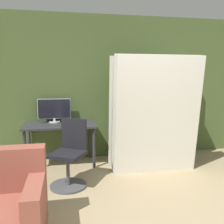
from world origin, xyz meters
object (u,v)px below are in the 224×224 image
at_px(bookshelf, 169,113).
at_px(mattress_near, 157,115).
at_px(monitor, 54,110).
at_px(office_chair, 70,159).
at_px(mattress_far, 149,112).

relative_size(bookshelf, mattress_near, 0.90).
height_order(monitor, bookshelf, bookshelf).
height_order(office_chair, bookshelf, bookshelf).
distance_m(mattress_near, mattress_far, 0.36).
bearing_deg(mattress_near, monitor, 151.99).
relative_size(bookshelf, mattress_far, 0.90).
xyz_separation_m(mattress_near, mattress_far, (0.00, 0.36, -0.00)).
height_order(mattress_near, mattress_far, mattress_near).
bearing_deg(office_chair, bookshelf, 29.44).
distance_m(bookshelf, mattress_far, 0.80).
relative_size(monitor, mattress_near, 0.31).
bearing_deg(bookshelf, mattress_near, -124.12).
distance_m(office_chair, mattress_far, 1.62).
height_order(bookshelf, mattress_far, mattress_far).
distance_m(monitor, mattress_far, 1.71).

